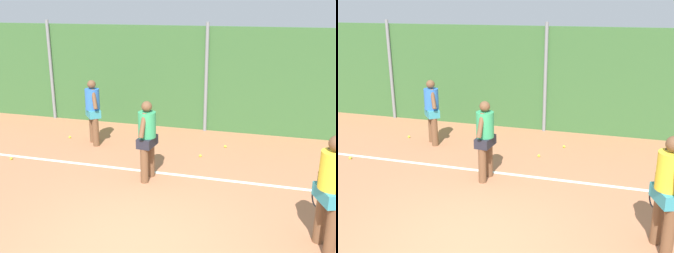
% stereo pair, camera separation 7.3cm
% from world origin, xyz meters
% --- Properties ---
extents(ground_plane, '(26.55, 26.55, 0.00)m').
position_xyz_m(ground_plane, '(0.00, 1.84, 0.00)').
color(ground_plane, '#B2704C').
extents(hedge_fence_backdrop, '(17.26, 0.25, 3.00)m').
position_xyz_m(hedge_fence_backdrop, '(0.00, 6.27, 1.50)').
color(hedge_fence_backdrop, '#386633').
rests_on(hedge_fence_backdrop, ground_plane).
extents(fence_post_left, '(0.10, 0.10, 3.12)m').
position_xyz_m(fence_post_left, '(-4.98, 6.10, 1.56)').
color(fence_post_left, gray).
rests_on(fence_post_left, ground_plane).
extents(fence_post_center, '(0.10, 0.10, 3.12)m').
position_xyz_m(fence_post_center, '(0.00, 6.10, 1.56)').
color(fence_post_center, gray).
rests_on(fence_post_center, ground_plane).
extents(court_baseline_paint, '(12.61, 0.10, 0.01)m').
position_xyz_m(court_baseline_paint, '(0.00, 2.82, 0.00)').
color(court_baseline_paint, white).
rests_on(court_baseline_paint, ground_plane).
extents(player_foreground_near, '(0.48, 0.78, 1.84)m').
position_xyz_m(player_foreground_near, '(2.84, 0.79, 1.03)').
color(player_foreground_near, brown).
rests_on(player_foreground_near, ground_plane).
extents(player_midcourt, '(0.37, 0.80, 1.72)m').
position_xyz_m(player_midcourt, '(-0.56, 2.45, 0.96)').
color(player_midcourt, brown).
rests_on(player_midcourt, ground_plane).
extents(player_backcourt_far, '(0.55, 0.59, 1.73)m').
position_xyz_m(player_backcourt_far, '(-2.64, 4.18, 0.97)').
color(player_backcourt_far, brown).
rests_on(player_backcourt_far, ground_plane).
extents(tennis_ball_0, '(0.07, 0.07, 0.07)m').
position_xyz_m(tennis_ball_0, '(0.28, 4.00, 0.03)').
color(tennis_ball_0, '#CCDB33').
rests_on(tennis_ball_0, ground_plane).
extents(tennis_ball_2, '(0.07, 0.07, 0.07)m').
position_xyz_m(tennis_ball_2, '(0.79, 4.82, 0.03)').
color(tennis_ball_2, '#CCDB33').
rests_on(tennis_ball_2, ground_plane).
extents(tennis_ball_5, '(0.07, 0.07, 0.07)m').
position_xyz_m(tennis_ball_5, '(-4.09, 2.60, 0.03)').
color(tennis_ball_5, '#CCDB33').
rests_on(tennis_ball_5, ground_plane).
extents(tennis_ball_6, '(0.07, 0.07, 0.07)m').
position_xyz_m(tennis_ball_6, '(-3.51, 4.40, 0.03)').
color(tennis_ball_6, '#CCDB33').
rests_on(tennis_ball_6, ground_plane).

